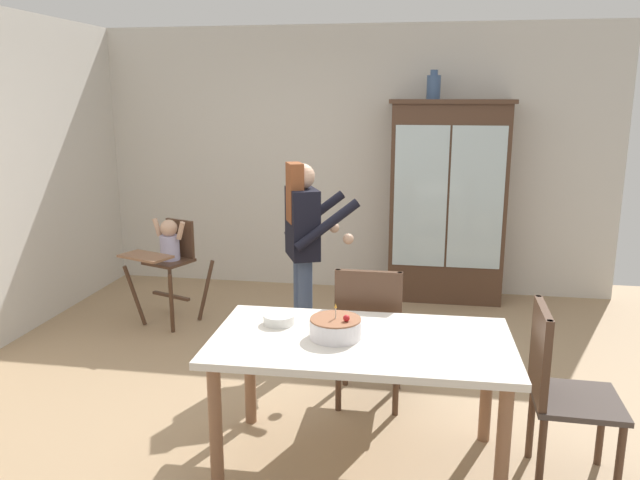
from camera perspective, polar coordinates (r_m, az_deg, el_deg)
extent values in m
plane|color=tan|center=(4.35, -1.52, -14.41)|extent=(6.24, 6.24, 0.00)
cube|color=beige|center=(6.49, 2.91, 7.27)|extent=(5.32, 0.06, 2.70)
cube|color=#4C3323|center=(6.24, 11.57, 3.25)|extent=(1.10, 0.42, 1.93)
cube|color=#4C3323|center=(6.16, 12.00, 12.33)|extent=(1.16, 0.48, 0.04)
cube|color=silver|center=(6.01, 9.19, 3.90)|extent=(0.50, 0.01, 1.35)
cube|color=silver|center=(6.03, 14.15, 3.70)|extent=(0.50, 0.01, 1.35)
cube|color=#4C3323|center=(6.23, 11.61, 4.12)|extent=(1.02, 0.36, 0.02)
cylinder|color=#3D567F|center=(6.15, 10.37, 13.61)|extent=(0.13, 0.13, 0.22)
cylinder|color=#3D567F|center=(6.16, 10.43, 14.87)|extent=(0.07, 0.07, 0.05)
cylinder|color=#4C3323|center=(5.76, -16.62, -4.91)|extent=(0.17, 0.10, 0.56)
cylinder|color=#4C3323|center=(5.46, -13.46, -5.72)|extent=(0.10, 0.17, 0.56)
cylinder|color=#4C3323|center=(6.05, -13.57, -3.86)|extent=(0.10, 0.17, 0.56)
cylinder|color=#4C3323|center=(5.76, -10.42, -4.56)|extent=(0.17, 0.10, 0.56)
cube|color=#4C3323|center=(5.76, -13.50, -5.01)|extent=(0.41, 0.19, 0.02)
cube|color=#4C3323|center=(5.68, -13.68, -1.93)|extent=(0.44, 0.44, 0.02)
cube|color=#4C3323|center=(5.74, -12.70, 0.17)|extent=(0.30, 0.14, 0.34)
cube|color=brown|center=(5.47, -15.71, -1.46)|extent=(0.50, 0.38, 0.02)
cylinder|color=#B2ADD1|center=(5.66, -13.60, -0.69)|extent=(0.17, 0.17, 0.22)
sphere|color=tan|center=(5.62, -13.70, 1.07)|extent=(0.15, 0.15, 0.15)
cylinder|color=tan|center=(5.72, -14.70, 1.14)|extent=(0.11, 0.08, 0.17)
cylinder|color=tan|center=(5.53, -12.66, 0.84)|extent=(0.11, 0.08, 0.17)
cylinder|color=#3D4C6B|center=(4.74, -1.36, -6.59)|extent=(0.11, 0.11, 0.82)
cylinder|color=#3D4C6B|center=(4.90, -1.78, -5.94)|extent=(0.11, 0.11, 0.82)
cube|color=black|center=(4.64, -1.63, 1.56)|extent=(0.33, 0.41, 0.52)
cube|color=white|center=(4.66, -0.38, 1.62)|extent=(0.03, 0.06, 0.49)
sphere|color=tan|center=(4.59, -1.66, 5.85)|extent=(0.19, 0.19, 0.19)
cube|color=brown|center=(4.59, -2.32, 4.35)|extent=(0.17, 0.22, 0.44)
cylinder|color=black|center=(4.48, 0.66, 1.37)|extent=(0.48, 0.26, 0.37)
sphere|color=tan|center=(4.54, 2.61, 0.10)|extent=(0.08, 0.08, 0.08)
cylinder|color=black|center=(4.86, -0.50, 2.31)|extent=(0.48, 0.26, 0.37)
sphere|color=tan|center=(4.92, 1.32, 1.13)|extent=(0.08, 0.08, 0.08)
cube|color=silver|center=(3.38, 3.81, -9.32)|extent=(1.63, 0.90, 0.04)
cylinder|color=brown|center=(3.37, -9.55, -16.57)|extent=(0.07, 0.07, 0.70)
cylinder|color=brown|center=(3.27, 16.42, -17.98)|extent=(0.07, 0.07, 0.70)
cylinder|color=brown|center=(3.96, -6.46, -11.78)|extent=(0.07, 0.07, 0.70)
cylinder|color=brown|center=(3.87, 15.05, -12.77)|extent=(0.07, 0.07, 0.70)
cylinder|color=white|center=(3.37, 1.43, -8.13)|extent=(0.28, 0.28, 0.10)
cylinder|color=#935B3D|center=(3.35, 1.43, -7.27)|extent=(0.27, 0.27, 0.01)
cylinder|color=#F2E5CC|center=(3.34, 1.44, -6.72)|extent=(0.01, 0.01, 0.06)
cone|color=yellow|center=(3.32, 1.44, -6.04)|extent=(0.02, 0.02, 0.02)
sphere|color=red|center=(3.30, 2.44, -7.18)|extent=(0.04, 0.04, 0.04)
cylinder|color=silver|center=(3.57, -3.78, -7.25)|extent=(0.18, 0.18, 0.05)
cylinder|color=#4C3323|center=(4.43, 7.19, -10.75)|extent=(0.04, 0.04, 0.45)
cylinder|color=#4C3323|center=(4.46, 2.35, -10.51)|extent=(0.04, 0.04, 0.45)
cylinder|color=#4C3323|center=(4.09, 6.97, -12.83)|extent=(0.04, 0.04, 0.45)
cylinder|color=#4C3323|center=(4.12, 1.70, -12.55)|extent=(0.04, 0.04, 0.45)
cube|color=#473D38|center=(4.18, 4.61, -8.64)|extent=(0.44, 0.44, 0.03)
cube|color=#4C3323|center=(3.90, 4.43, -6.24)|extent=(0.42, 0.04, 0.48)
cylinder|color=#4C3323|center=(3.89, 7.24, -6.36)|extent=(0.03, 0.03, 0.48)
cylinder|color=#4C3323|center=(3.92, 1.65, -6.10)|extent=(0.03, 0.03, 0.48)
cylinder|color=#4C3323|center=(3.59, 25.74, -18.13)|extent=(0.04, 0.04, 0.45)
cylinder|color=#4C3323|center=(3.90, 24.37, -15.38)|extent=(0.04, 0.04, 0.45)
cylinder|color=#4C3323|center=(3.51, 19.59, -18.27)|extent=(0.04, 0.04, 0.45)
cylinder|color=#4C3323|center=(3.83, 18.78, -15.42)|extent=(0.04, 0.04, 0.45)
cube|color=#473D38|center=(3.59, 22.46, -13.42)|extent=(0.45, 0.45, 0.03)
cube|color=#4C3323|center=(3.45, 19.54, -9.62)|extent=(0.05, 0.42, 0.48)
cylinder|color=#4C3323|center=(3.28, 20.01, -10.88)|extent=(0.03, 0.03, 0.48)
cylinder|color=#4C3323|center=(3.63, 19.12, -8.48)|extent=(0.03, 0.03, 0.48)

